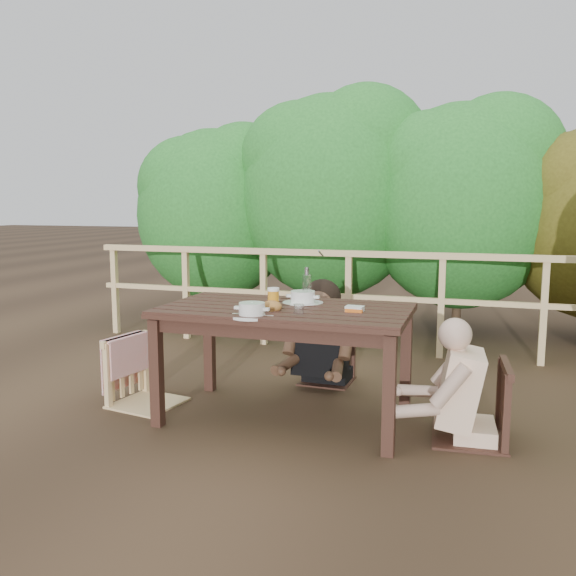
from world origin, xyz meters
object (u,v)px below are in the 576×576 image
(woman, at_px, (328,302))
(tumbler, at_px, (299,311))
(soup_near, at_px, (252,310))
(chair_left, at_px, (146,342))
(chair_right, at_px, (472,366))
(butter_tub, at_px, (355,310))
(bread_roll, at_px, (272,306))
(soup_far, at_px, (303,298))
(diner_right, at_px, (478,341))
(beer_glass, at_px, (273,299))
(table, at_px, (286,364))
(chair_far, at_px, (327,333))
(bottle, at_px, (307,286))

(woman, bearing_deg, tumbler, 97.10)
(woman, distance_m, soup_near, 1.29)
(chair_left, distance_m, tumbler, 1.28)
(chair_right, xyz_separation_m, soup_near, (-1.32, -0.35, 0.34))
(chair_left, bearing_deg, butter_tub, -79.59)
(soup_near, distance_m, bread_roll, 0.20)
(chair_left, xyz_separation_m, butter_tub, (1.53, 0.02, 0.32))
(chair_left, bearing_deg, soup_far, -67.33)
(tumbler, bearing_deg, diner_right, 12.69)
(chair_right, relative_size, beer_glass, 6.19)
(table, bearing_deg, bread_roll, -106.99)
(soup_near, distance_m, beer_glass, 0.27)
(chair_far, bearing_deg, soup_far, -88.39)
(bread_roll, distance_m, tumbler, 0.23)
(chair_far, distance_m, bread_roll, 1.13)
(soup_far, bearing_deg, chair_far, 89.52)
(diner_right, relative_size, beer_glass, 8.31)
(chair_right, xyz_separation_m, diner_right, (0.03, 0.00, 0.16))
(table, distance_m, soup_far, 0.48)
(bread_roll, xyz_separation_m, bottle, (0.14, 0.33, 0.09))
(soup_far, distance_m, butter_tub, 0.48)
(table, xyz_separation_m, chair_left, (-1.06, -0.04, 0.08))
(chair_left, height_order, soup_near, chair_left)
(chair_far, height_order, woman, woman)
(chair_right, height_order, tumbler, chair_right)
(tumbler, bearing_deg, butter_tub, 34.34)
(butter_tub, bearing_deg, chair_far, 116.99)
(table, distance_m, chair_far, 0.91)
(bread_roll, bearing_deg, woman, 84.21)
(diner_right, bearing_deg, chair_right, 86.17)
(chair_right, relative_size, butter_tub, 8.09)
(diner_right, relative_size, bottle, 4.69)
(table, relative_size, chair_far, 2.00)
(soup_near, bearing_deg, bread_roll, 71.47)
(diner_right, bearing_deg, bread_roll, 93.12)
(diner_right, height_order, butter_tub, diner_right)
(diner_right, distance_m, tumbler, 1.12)
(table, bearing_deg, soup_near, -107.84)
(bread_roll, bearing_deg, tumbler, -22.07)
(chair_right, height_order, soup_near, chair_right)
(chair_far, bearing_deg, soup_near, -95.79)
(table, xyz_separation_m, soup_far, (0.06, 0.21, 0.43))
(woman, bearing_deg, bread_roll, 86.31)
(chair_far, relative_size, diner_right, 0.65)
(chair_right, height_order, bottle, bottle)
(chair_far, xyz_separation_m, beer_glass, (-0.12, -0.98, 0.43))
(soup_far, xyz_separation_m, bottle, (0.04, -0.03, 0.09))
(chair_far, xyz_separation_m, tumbler, (0.10, -1.14, 0.39))
(diner_right, distance_m, beer_glass, 1.32)
(soup_far, xyz_separation_m, beer_glass, (-0.12, -0.29, 0.03))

